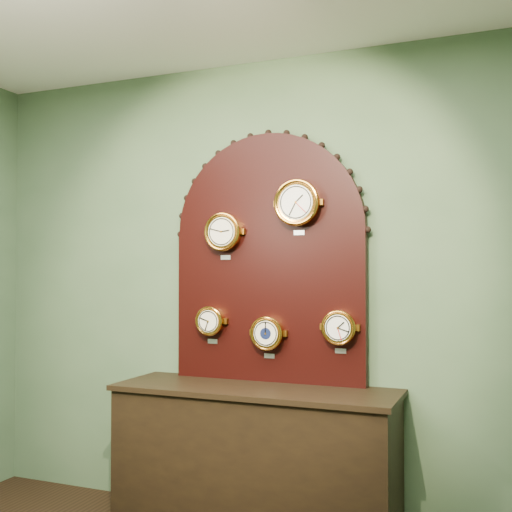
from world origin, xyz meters
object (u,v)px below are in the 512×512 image
at_px(shop_counter, 255,463).
at_px(arabic_clock, 297,203).
at_px(roman_clock, 224,232).
at_px(barometer, 268,333).
at_px(tide_clock, 339,327).
at_px(display_board, 268,249).
at_px(hygrometer, 211,321).

xyz_separation_m(shop_counter, arabic_clock, (0.21, 0.15, 1.49)).
bearing_deg(roman_clock, shop_counter, -29.65).
xyz_separation_m(barometer, tide_clock, (0.44, 0.00, 0.05)).
distance_m(display_board, tide_clock, 0.65).
xyz_separation_m(display_board, tide_clock, (0.46, -0.07, -0.45)).
bearing_deg(hygrometer, barometer, -0.12).
height_order(roman_clock, tide_clock, roman_clock).
distance_m(shop_counter, display_board, 1.25).
bearing_deg(display_board, roman_clock, -166.03).
bearing_deg(shop_counter, hygrometer, 156.60).
height_order(roman_clock, hygrometer, roman_clock).
distance_m(display_board, arabic_clock, 0.34).
bearing_deg(hygrometer, shop_counter, -23.40).
relative_size(shop_counter, hygrometer, 6.83).
height_order(arabic_clock, barometer, arabic_clock).
relative_size(hygrometer, tide_clock, 0.93).
bearing_deg(barometer, display_board, 106.52).
distance_m(display_board, roman_clock, 0.30).
height_order(shop_counter, arabic_clock, arabic_clock).
bearing_deg(barometer, shop_counter, -97.27).
relative_size(roman_clock, hygrometer, 1.23).
height_order(shop_counter, display_board, display_board).
height_order(shop_counter, tide_clock, tide_clock).
bearing_deg(shop_counter, display_board, 90.00).
distance_m(display_board, hygrometer, 0.57).
xyz_separation_m(shop_counter, roman_clock, (-0.27, 0.15, 1.33)).
xyz_separation_m(display_board, barometer, (0.02, -0.07, -0.50)).
relative_size(arabic_clock, tide_clock, 1.30).
height_order(shop_counter, hygrometer, hygrometer).
height_order(roman_clock, barometer, roman_clock).
bearing_deg(tide_clock, roman_clock, -179.92).
relative_size(roman_clock, arabic_clock, 0.89).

